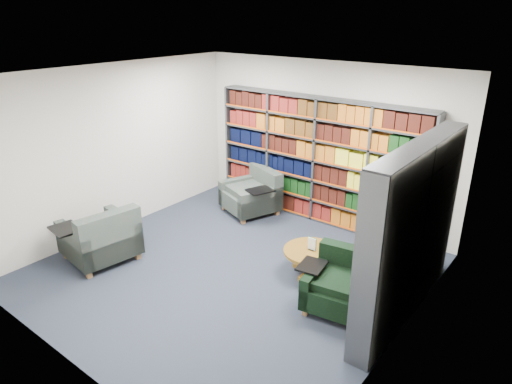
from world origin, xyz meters
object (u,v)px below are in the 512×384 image
Objects in this scene: coffee_table at (311,255)px; chair_green_right at (343,285)px; chair_teal_left at (254,195)px; chair_teal_front at (102,240)px.

chair_green_right is at bearing -29.92° from coffee_table.
chair_green_right is 0.84m from coffee_table.
chair_green_right is at bearing -31.06° from chair_teal_left.
chair_teal_front reaches higher than coffee_table.
chair_teal_front is (-3.40, -1.21, 0.05)m from chair_green_right.
chair_teal_left is 2.36m from coffee_table.
chair_teal_left is at bearing 148.94° from chair_green_right.
chair_teal_left reaches higher than chair_green_right.
chair_green_right is 1.27× the size of coffee_table.
chair_teal_left reaches higher than coffee_table.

